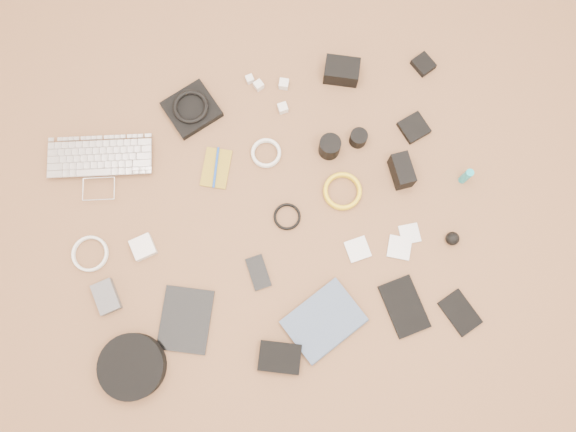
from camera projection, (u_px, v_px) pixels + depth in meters
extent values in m
cube|color=brown|center=(272.00, 220.00, 2.00)|extent=(4.00, 4.00, 0.04)
imported|color=silver|center=(100.00, 171.00, 2.00)|extent=(0.41, 0.32, 0.03)
cube|color=black|center=(192.00, 109.00, 2.05)|extent=(0.22, 0.21, 0.03)
torus|color=black|center=(191.00, 107.00, 2.03)|extent=(0.16, 0.16, 0.02)
cube|color=silver|center=(250.00, 79.00, 2.08)|extent=(0.03, 0.03, 0.03)
cube|color=silver|center=(259.00, 85.00, 2.07)|extent=(0.04, 0.04, 0.03)
cube|color=silver|center=(284.00, 84.00, 2.07)|extent=(0.04, 0.04, 0.03)
cube|color=silver|center=(283.00, 108.00, 2.05)|extent=(0.04, 0.04, 0.03)
cube|color=black|center=(342.00, 71.00, 2.06)|extent=(0.15, 0.13, 0.07)
cube|color=black|center=(423.00, 64.00, 2.09)|extent=(0.09, 0.09, 0.03)
cube|color=olive|center=(216.00, 168.00, 2.01)|extent=(0.14, 0.17, 0.01)
cylinder|color=#1541AE|center=(216.00, 167.00, 2.01)|extent=(0.06, 0.15, 0.01)
torus|color=silver|center=(266.00, 154.00, 2.02)|extent=(0.12, 0.12, 0.01)
cylinder|color=black|center=(330.00, 147.00, 1.99)|extent=(0.10, 0.10, 0.08)
cylinder|color=black|center=(358.00, 138.00, 2.01)|extent=(0.06, 0.06, 0.06)
cube|color=black|center=(414.00, 128.00, 2.04)|extent=(0.11, 0.11, 0.02)
cube|color=silver|center=(143.00, 247.00, 1.94)|extent=(0.09, 0.09, 0.03)
torus|color=silver|center=(91.00, 254.00, 1.95)|extent=(0.17, 0.17, 0.01)
torus|color=black|center=(287.00, 217.00, 1.98)|extent=(0.11, 0.11, 0.01)
torus|color=yellow|center=(342.00, 192.00, 1.99)|extent=(0.17, 0.17, 0.02)
cube|color=black|center=(402.00, 171.00, 1.97)|extent=(0.06, 0.11, 0.08)
cylinder|color=teal|center=(466.00, 176.00, 1.96)|extent=(0.03, 0.03, 0.10)
cube|color=#505155|center=(106.00, 297.00, 1.91)|extent=(0.09, 0.12, 0.03)
cube|color=black|center=(186.00, 320.00, 1.90)|extent=(0.23, 0.26, 0.01)
cube|color=black|center=(258.00, 272.00, 1.94)|extent=(0.07, 0.12, 0.01)
cube|color=silver|center=(358.00, 249.00, 1.95)|extent=(0.08, 0.08, 0.01)
cube|color=silver|center=(399.00, 248.00, 1.95)|extent=(0.10, 0.10, 0.01)
cube|color=silver|center=(410.00, 234.00, 1.96)|extent=(0.07, 0.07, 0.01)
sphere|color=black|center=(452.00, 239.00, 1.94)|extent=(0.05, 0.05, 0.05)
cylinder|color=black|center=(132.00, 366.00, 1.85)|extent=(0.24, 0.24, 0.06)
cube|color=black|center=(280.00, 357.00, 1.86)|extent=(0.16, 0.14, 0.03)
imported|color=#41526E|center=(341.00, 343.00, 1.88)|extent=(0.30, 0.27, 0.02)
cube|color=black|center=(404.00, 306.00, 1.91)|extent=(0.14, 0.20, 0.01)
cube|color=black|center=(460.00, 313.00, 1.91)|extent=(0.13, 0.16, 0.01)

